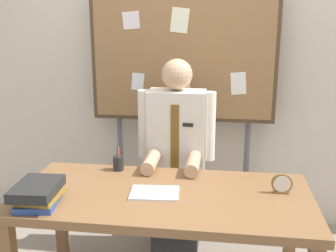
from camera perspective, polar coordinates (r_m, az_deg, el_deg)
The scene contains 8 objects.
back_wall at distance 3.38m, azimuth 2.44°, elevation 8.81°, with size 6.40×0.08×2.70m, color beige.
desk at distance 2.40m, azimuth -0.65°, elevation -11.24°, with size 1.70×0.81×0.73m.
person at distance 2.96m, azimuth 1.18°, elevation -5.52°, with size 0.55×0.56×1.44m.
bulletin_board at distance 3.17m, azimuth 2.09°, elevation 10.05°, with size 1.44×0.09×2.01m.
book_stack at distance 2.31m, azimuth -17.77°, elevation -9.02°, with size 0.24×0.32×0.12m.
open_notebook at distance 2.35m, azimuth -1.89°, elevation -9.39°, with size 0.28×0.20×0.01m, color white.
desk_clock at distance 2.44m, azimuth 15.72°, elevation -7.90°, with size 0.12×0.04×0.12m.
pen_holder at distance 2.71m, azimuth -7.00°, elevation -5.18°, with size 0.07×0.07×0.16m.
Camera 1 is at (0.33, -2.13, 1.71)m, focal length 43.33 mm.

